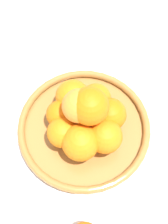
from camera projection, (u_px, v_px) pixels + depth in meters
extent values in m
plane|color=silver|center=(84.00, 131.00, 0.77)|extent=(4.00, 4.00, 0.00)
cylinder|color=#A57238|center=(84.00, 130.00, 0.76)|extent=(0.31, 0.31, 0.02)
torus|color=#A57238|center=(84.00, 127.00, 0.74)|extent=(0.32, 0.32, 0.02)
sphere|color=orange|center=(82.00, 143.00, 0.67)|extent=(0.08, 0.08, 0.08)
sphere|color=orange|center=(105.00, 136.00, 0.68)|extent=(0.08, 0.08, 0.08)
sphere|color=orange|center=(110.00, 114.00, 0.71)|extent=(0.08, 0.08, 0.08)
sphere|color=orange|center=(96.00, 99.00, 0.73)|extent=(0.07, 0.07, 0.07)
sphere|color=orange|center=(73.00, 97.00, 0.72)|extent=(0.08, 0.08, 0.08)
sphere|color=orange|center=(60.00, 114.00, 0.71)|extent=(0.06, 0.06, 0.06)
sphere|color=orange|center=(63.00, 132.00, 0.69)|extent=(0.07, 0.07, 0.07)
sphere|color=orange|center=(79.00, 105.00, 0.65)|extent=(0.07, 0.07, 0.07)
sphere|color=orange|center=(90.00, 105.00, 0.64)|extent=(0.08, 0.08, 0.08)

